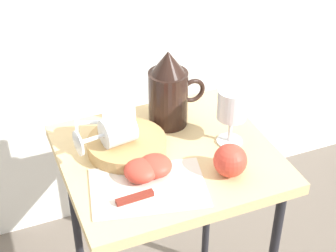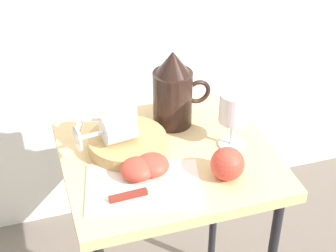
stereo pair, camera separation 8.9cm
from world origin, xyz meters
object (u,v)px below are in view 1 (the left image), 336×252
object	(u,v)px
wine_glass_upright	(232,107)
apple_half_left	(141,171)
table	(168,177)
basket_tray	(127,145)
apple_half_right	(155,166)
wine_glass_tipped_near	(116,131)
wine_glass_tipped_far	(117,121)
apple_whole	(230,160)
knife	(148,194)
pitcher	(169,95)

from	to	relation	value
wine_glass_upright	apple_half_left	size ratio (longest dim) A/B	1.92
table	apple_half_left	xyz separation A→B (m)	(-0.09, -0.07, 0.10)
basket_tray	apple_half_right	bearing A→B (deg)	-73.65
table	wine_glass_tipped_near	size ratio (longest dim) A/B	4.65
wine_glass_tipped_far	apple_whole	size ratio (longest dim) A/B	2.00
wine_glass_upright	apple_whole	xyz separation A→B (m)	(-0.06, -0.11, -0.06)
wine_glass_upright	apple_whole	size ratio (longest dim) A/B	1.92
apple_half_right	apple_whole	world-z (taller)	apple_whole
wine_glass_upright	knife	distance (m)	0.30
wine_glass_upright	wine_glass_tipped_near	bearing A→B (deg)	168.87
apple_half_left	wine_glass_tipped_far	bearing A→B (deg)	92.91
wine_glass_tipped_near	wine_glass_tipped_far	bearing A→B (deg)	67.21
wine_glass_tipped_far	apple_half_left	size ratio (longest dim) A/B	2.00
pitcher	table	bearing A→B (deg)	-112.74
basket_tray	apple_half_left	world-z (taller)	apple_half_left
basket_tray	apple_whole	bearing A→B (deg)	-41.79
pitcher	apple_half_right	world-z (taller)	pitcher
wine_glass_tipped_near	apple_half_left	distance (m)	0.12
wine_glass_tipped_far	apple_half_right	bearing A→B (deg)	-72.78
basket_tray	apple_half_right	size ratio (longest dim) A/B	2.46
pitcher	wine_glass_tipped_far	world-z (taller)	pitcher
table	basket_tray	distance (m)	0.14
pitcher	wine_glass_tipped_near	size ratio (longest dim) A/B	1.41
wine_glass_upright	apple_half_right	world-z (taller)	wine_glass_upright
pitcher	knife	xyz separation A→B (m)	(-0.15, -0.25, -0.07)
wine_glass_tipped_near	wine_glass_tipped_far	xyz separation A→B (m)	(0.02, 0.04, 0.00)
basket_tray	pitcher	world-z (taller)	pitcher
wine_glass_upright	apple_whole	bearing A→B (deg)	-117.53
knife	pitcher	bearing A→B (deg)	58.98
wine_glass_upright	apple_half_right	bearing A→B (deg)	-167.40
wine_glass_upright	wine_glass_tipped_near	distance (m)	0.28
wine_glass_tipped_near	basket_tray	bearing A→B (deg)	12.28
basket_tray	table	bearing A→B (deg)	-27.06
pitcher	apple_whole	distance (m)	0.26
wine_glass_tipped_far	wine_glass_upright	bearing A→B (deg)	-19.34
wine_glass_tipped_far	wine_glass_tipped_near	bearing A→B (deg)	-112.79
table	basket_tray	world-z (taller)	basket_tray
table	wine_glass_tipped_far	distance (m)	0.19
table	apple_half_right	xyz separation A→B (m)	(-0.06, -0.06, 0.10)
apple_half_right	wine_glass_tipped_near	bearing A→B (deg)	119.83
wine_glass_upright	wine_glass_tipped_near	size ratio (longest dim) A/B	1.01
basket_tray	apple_half_left	bearing A→B (deg)	-92.09
basket_tray	wine_glass_tipped_far	size ratio (longest dim) A/B	1.23
apple_half_left	basket_tray	bearing A→B (deg)	87.91
table	pitcher	distance (m)	0.21
apple_half_right	apple_whole	size ratio (longest dim) A/B	1.00
table	apple_whole	xyz separation A→B (m)	(0.10, -0.12, 0.12)
pitcher	wine_glass_upright	bearing A→B (deg)	-51.73
pitcher	apple_half_right	size ratio (longest dim) A/B	2.67
apple_half_right	basket_tray	bearing A→B (deg)	106.35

